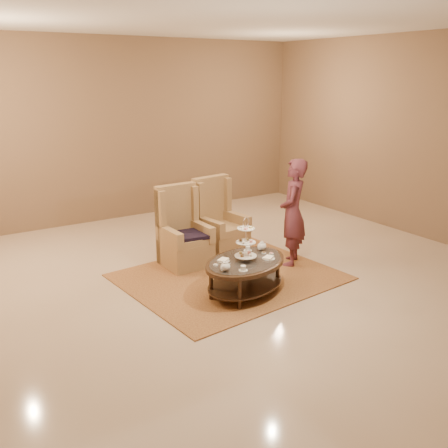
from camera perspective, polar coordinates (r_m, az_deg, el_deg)
ground at (r=7.04m, az=0.91°, el=-6.71°), size 8.00×8.00×0.00m
ceiling at (r=7.04m, az=0.91°, el=-6.71°), size 8.00×8.00×0.02m
wall_back at (r=10.10m, az=-11.81°, el=10.44°), size 8.00×0.04×3.50m
wall_right at (r=9.34m, az=22.22°, el=9.07°), size 0.04×8.00×3.50m
rug at (r=7.22m, az=0.60°, el=-6.04°), size 3.06×2.64×0.02m
tea_table at (r=6.57m, az=2.46°, el=-4.86°), size 1.48×1.25×1.06m
armchair_left at (r=7.59m, az=-4.73°, el=-1.67°), size 0.68×0.70×1.22m
armchair_right at (r=8.04m, az=-0.67°, el=-0.52°), size 0.76×0.78×1.24m
person at (r=7.53m, az=7.87°, el=1.28°), size 0.70×0.69×1.63m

